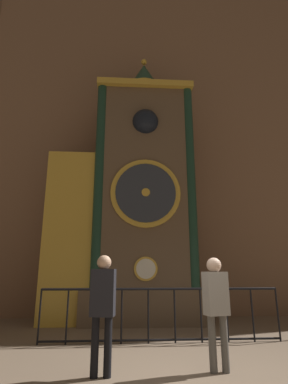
% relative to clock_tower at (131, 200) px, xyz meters
% --- Properties ---
extents(ground_plane, '(28.00, 28.00, 0.00)m').
position_rel_clock_tower_xyz_m(ground_plane, '(0.84, -4.68, -3.54)').
color(ground_plane, '#75604C').
extents(cathedral_back_wall, '(24.00, 0.32, 14.01)m').
position_rel_clock_tower_xyz_m(cathedral_back_wall, '(0.75, 1.26, 3.46)').
color(cathedral_back_wall, '#846047').
rests_on(cathedral_back_wall, ground_plane).
extents(clock_tower, '(4.64, 1.84, 8.68)m').
position_rel_clock_tower_xyz_m(clock_tower, '(0.00, 0.00, 0.00)').
color(clock_tower, brown).
rests_on(clock_tower, ground_plane).
extents(railing_fence, '(4.97, 0.05, 1.07)m').
position_rel_clock_tower_xyz_m(railing_fence, '(0.62, -2.44, -2.95)').
color(railing_fence, black).
rests_on(railing_fence, ground_plane).
extents(visitor_near, '(0.37, 0.26, 1.63)m').
position_rel_clock_tower_xyz_m(visitor_near, '(-0.46, -4.41, -2.56)').
color(visitor_near, black).
rests_on(visitor_near, ground_plane).
extents(visitor_far, '(0.38, 0.29, 1.61)m').
position_rel_clock_tower_xyz_m(visitor_far, '(1.23, -4.31, -2.57)').
color(visitor_far, '#58554F').
rests_on(visitor_far, ground_plane).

